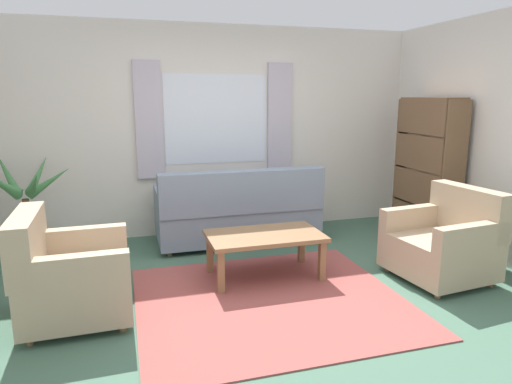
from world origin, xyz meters
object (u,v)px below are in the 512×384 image
(armchair_right, at_px, (445,243))
(potted_plant, at_px, (25,213))
(couch, at_px, (238,213))
(coffee_table, at_px, (265,239))
(armchair_left, at_px, (68,276))
(bookshelf, at_px, (426,168))

(armchair_right, xyz_separation_m, potted_plant, (-3.95, 1.65, 0.18))
(couch, relative_size, coffee_table, 1.73)
(armchair_left, bearing_deg, potted_plant, 19.12)
(armchair_left, relative_size, armchair_right, 0.95)
(armchair_right, xyz_separation_m, bookshelf, (0.57, 1.12, 0.53))
(armchair_left, bearing_deg, armchair_right, -93.55)
(coffee_table, xyz_separation_m, bookshelf, (2.24, 0.61, 0.50))
(couch, height_order, potted_plant, potted_plant)
(couch, xyz_separation_m, potted_plant, (-2.31, 0.04, 0.17))
(couch, bearing_deg, armchair_left, 39.88)
(armchair_right, distance_m, bookshelf, 1.36)
(armchair_left, bearing_deg, bookshelf, -77.34)
(couch, xyz_separation_m, coffee_table, (-0.02, -1.10, 0.01))
(armchair_left, distance_m, bookshelf, 4.12)
(couch, height_order, armchair_right, couch)
(coffee_table, height_order, bookshelf, bookshelf)
(armchair_left, bearing_deg, coffee_table, -79.27)
(armchair_left, xyz_separation_m, coffee_table, (1.73, 0.37, 0.03))
(armchair_right, bearing_deg, bookshelf, 146.66)
(coffee_table, relative_size, potted_plant, 0.94)
(armchair_left, height_order, bookshelf, bookshelf)
(couch, relative_size, bookshelf, 1.10)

